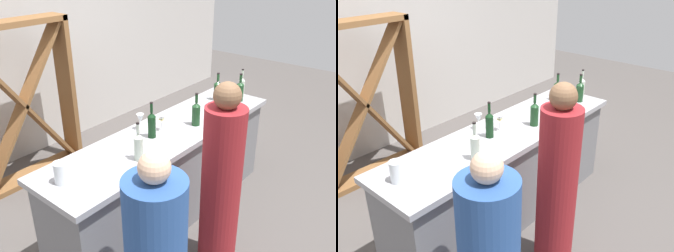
# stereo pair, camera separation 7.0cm
# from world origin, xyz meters

# --- Properties ---
(ground_plane) EXTENTS (12.00, 12.00, 0.00)m
(ground_plane) POSITION_xyz_m (0.00, 0.00, 0.00)
(ground_plane) COLOR #4C4744
(back_wall) EXTENTS (8.00, 0.10, 2.80)m
(back_wall) POSITION_xyz_m (0.00, 2.20, 1.40)
(back_wall) COLOR #BCB7B2
(back_wall) RESTS_ON ground
(bar_counter) EXTENTS (2.57, 0.67, 0.92)m
(bar_counter) POSITION_xyz_m (0.00, 0.00, 0.46)
(bar_counter) COLOR slate
(bar_counter) RESTS_ON ground
(wine_rack) EXTENTS (1.21, 0.28, 1.78)m
(wine_rack) POSITION_xyz_m (-0.46, 1.65, 0.89)
(wine_rack) COLOR brown
(wine_rack) RESTS_ON ground
(wine_bottle_leftmost_clear_pale) EXTENTS (0.07, 0.07, 0.32)m
(wine_bottle_leftmost_clear_pale) POSITION_xyz_m (-0.53, -0.15, 1.04)
(wine_bottle_leftmost_clear_pale) COLOR #B7C6B2
(wine_bottle_leftmost_clear_pale) RESTS_ON bar_counter
(wine_bottle_second_left_dark_green) EXTENTS (0.07, 0.07, 0.33)m
(wine_bottle_second_left_dark_green) POSITION_xyz_m (-0.18, 0.03, 1.04)
(wine_bottle_second_left_dark_green) COLOR black
(wine_bottle_second_left_dark_green) RESTS_ON bar_counter
(wine_bottle_center_olive_green) EXTENTS (0.08, 0.08, 0.31)m
(wine_bottle_center_olive_green) POSITION_xyz_m (0.27, -0.12, 1.04)
(wine_bottle_center_olive_green) COLOR #193D1E
(wine_bottle_center_olive_green) RESTS_ON bar_counter
(wine_bottle_second_right_olive_green) EXTENTS (0.08, 0.08, 0.30)m
(wine_bottle_second_right_olive_green) POSITION_xyz_m (0.94, 0.08, 1.04)
(wine_bottle_second_right_olive_green) COLOR #193D1E
(wine_bottle_second_right_olive_green) RESTS_ON bar_counter
(wine_bottle_rightmost_olive_green) EXTENTS (0.08, 0.08, 0.30)m
(wine_bottle_rightmost_olive_green) POSITION_xyz_m (1.07, -0.11, 1.04)
(wine_bottle_rightmost_olive_green) COLOR #193D1E
(wine_bottle_rightmost_olive_green) RESTS_ON bar_counter
(wine_bottle_far_right_clear_pale) EXTENTS (0.07, 0.07, 0.32)m
(wine_bottle_far_right_clear_pale) POSITION_xyz_m (1.18, -0.07, 1.04)
(wine_bottle_far_right_clear_pale) COLOR #B7C6B2
(wine_bottle_far_right_clear_pale) RESTS_ON bar_counter
(wine_glass_near_left) EXTENTS (0.08, 0.08, 0.17)m
(wine_glass_near_left) POSITION_xyz_m (0.64, -0.22, 1.04)
(wine_glass_near_left) COLOR white
(wine_glass_near_left) RESTS_ON bar_counter
(wine_glass_near_center) EXTENTS (0.07, 0.07, 0.16)m
(wine_glass_near_center) POSITION_xyz_m (-0.03, 0.05, 1.03)
(wine_glass_near_center) COLOR white
(wine_glass_near_center) RESTS_ON bar_counter
(wine_glass_near_right) EXTENTS (0.07, 0.07, 0.14)m
(wine_glass_near_right) POSITION_xyz_m (1.09, 0.06, 1.02)
(wine_glass_near_right) COLOR white
(wine_glass_near_right) RESTS_ON bar_counter
(wine_glass_far_left) EXTENTS (0.07, 0.07, 0.15)m
(wine_glass_far_left) POSITION_xyz_m (-0.13, 0.22, 1.02)
(wine_glass_far_left) COLOR white
(wine_glass_far_left) RESTS_ON bar_counter
(water_pitcher) EXTENTS (0.10, 0.10, 0.16)m
(water_pitcher) POSITION_xyz_m (-1.11, 0.05, 1.00)
(water_pitcher) COLOR silver
(water_pitcher) RESTS_ON bar_counter
(person_center_guest) EXTENTS (0.38, 0.38, 1.60)m
(person_center_guest) POSITION_xyz_m (-0.24, -0.72, 0.75)
(person_center_guest) COLOR maroon
(person_center_guest) RESTS_ON ground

